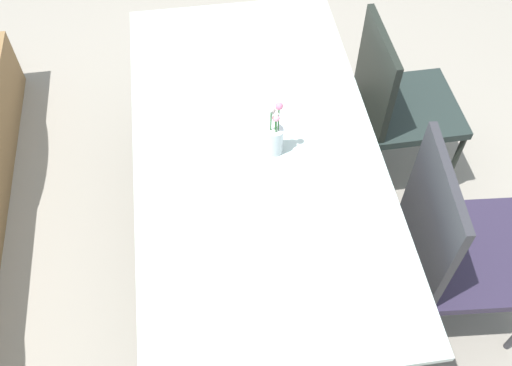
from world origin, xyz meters
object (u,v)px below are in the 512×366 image
at_px(dining_table, 256,156).
at_px(chair_near_left, 455,243).
at_px(flower_vase, 275,136).
at_px(chair_near_right, 397,99).

bearing_deg(dining_table, chair_near_left, -119.07).
relative_size(dining_table, flower_vase, 7.03).
relative_size(dining_table, chair_near_right, 1.99).
height_order(chair_near_right, flower_vase, flower_vase).
bearing_deg(dining_table, flower_vase, -115.53).
bearing_deg(chair_near_left, chair_near_right, -176.10).
relative_size(dining_table, chair_near_left, 1.84).
distance_m(dining_table, chair_near_left, 0.84).
distance_m(dining_table, flower_vase, 0.16).
xyz_separation_m(chair_near_left, flower_vase, (0.37, 0.65, 0.31)).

